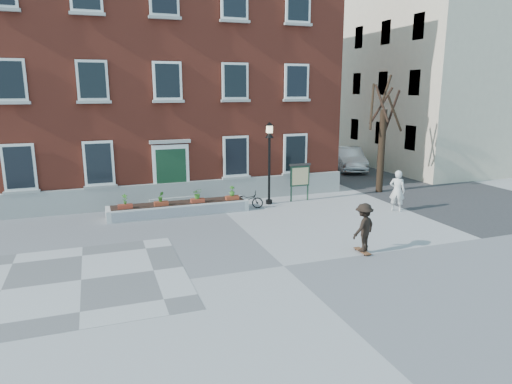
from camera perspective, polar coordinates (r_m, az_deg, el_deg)
name	(u,v)px	position (r m, az deg, el deg)	size (l,w,h in m)	color
ground	(284,266)	(14.57, 3.49, -9.23)	(100.00, 100.00, 0.00)	gray
checker_patch	(81,280)	(14.48, -21.01, -10.23)	(6.00, 6.00, 0.01)	#57575A
bicycle	(247,200)	(21.24, -1.18, -0.97)	(0.53, 1.53, 0.81)	black
parked_car	(349,159)	(31.81, 11.52, 4.10)	(1.65, 4.73, 1.56)	silver
bystander	(397,191)	(21.58, 17.23, 0.14)	(0.69, 0.45, 1.88)	silver
brick_building	(153,73)	(26.60, -12.81, 14.32)	(18.40, 10.85, 12.60)	maroon
planter_assembly	(179,207)	(20.52, -9.58, -1.92)	(6.20, 1.12, 1.15)	silver
bare_tree	(382,140)	(25.10, 15.48, 6.25)	(1.83, 1.83, 6.16)	black
side_street	(394,69)	(39.79, 16.84, 14.54)	(15.20, 36.00, 14.50)	#353538
lamp_post	(269,152)	(21.63, 1.68, 5.05)	(0.40, 0.40, 3.93)	black
notice_board	(300,176)	(22.55, 5.51, 2.03)	(1.10, 0.16, 1.87)	#1C3825
skateboarder	(364,227)	(15.79, 13.31, -4.33)	(1.23, 1.03, 1.73)	brown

